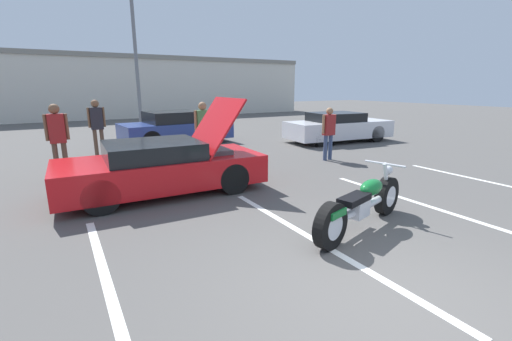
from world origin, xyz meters
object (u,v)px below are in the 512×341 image
at_px(show_car_hood_open, 163,167).
at_px(parked_car_right_row, 338,127).
at_px(parked_car_mid_row, 176,128).
at_px(motorcycle, 362,205).
at_px(light_pole, 137,55).
at_px(spectator_near_motorcycle, 203,127).
at_px(spectator_far_lot, 57,134).
at_px(spectator_midground, 329,129).
at_px(spectator_by_show_car, 97,123).

relative_size(show_car_hood_open, parked_car_right_row, 0.94).
bearing_deg(parked_car_mid_row, motorcycle, -94.79).
height_order(light_pole, spectator_near_motorcycle, light_pole).
bearing_deg(parked_car_right_row, parked_car_mid_row, 160.78).
distance_m(show_car_hood_open, parked_car_right_row, 8.80).
bearing_deg(parked_car_mid_row, spectator_far_lot, -143.01).
xyz_separation_m(light_pole, spectator_midground, (3.10, -11.31, -2.84)).
xyz_separation_m(spectator_near_motorcycle, spectator_far_lot, (-3.72, 0.14, 0.02)).
height_order(spectator_midground, spectator_far_lot, spectator_far_lot).
height_order(parked_car_mid_row, spectator_by_show_car, spectator_by_show_car).
bearing_deg(parked_car_right_row, light_pole, 129.60).
xyz_separation_m(spectator_by_show_car, spectator_far_lot, (-1.14, -2.48, 0.01)).
height_order(motorcycle, show_car_hood_open, show_car_hood_open).
relative_size(parked_car_right_row, spectator_far_lot, 2.47).
xyz_separation_m(motorcycle, spectator_midground, (3.14, 4.31, 0.54)).
bearing_deg(parked_car_mid_row, parked_car_right_row, -29.43).
bearing_deg(spectator_midground, parked_car_mid_row, 120.56).
distance_m(motorcycle, spectator_by_show_car, 8.99).
height_order(spectator_by_show_car, spectator_midground, spectator_by_show_car).
height_order(parked_car_mid_row, spectator_near_motorcycle, spectator_near_motorcycle).
relative_size(spectator_by_show_car, spectator_far_lot, 1.00).
bearing_deg(show_car_hood_open, spectator_near_motorcycle, 53.37).
bearing_deg(spectator_far_lot, show_car_hood_open, -52.86).
xyz_separation_m(motorcycle, spectator_far_lot, (-4.04, 6.00, 0.69)).
xyz_separation_m(parked_car_mid_row, parked_car_right_row, (5.96, -2.74, -0.03)).
xyz_separation_m(motorcycle, show_car_hood_open, (-2.17, 3.53, 0.16)).
xyz_separation_m(motorcycle, parked_car_right_row, (5.97, 6.87, 0.18)).
height_order(show_car_hood_open, parked_car_right_row, show_car_hood_open).
relative_size(show_car_hood_open, spectator_by_show_car, 2.32).
relative_size(motorcycle, parked_car_right_row, 0.55).
xyz_separation_m(show_car_hood_open, spectator_near_motorcycle, (1.85, 2.33, 0.51)).
height_order(parked_car_mid_row, parked_car_right_row, parked_car_mid_row).
distance_m(parked_car_mid_row, spectator_midground, 6.17).
relative_size(parked_car_mid_row, spectator_far_lot, 2.35).
bearing_deg(parked_car_right_row, spectator_near_motorcycle, -165.45).
height_order(light_pole, parked_car_mid_row, light_pole).
distance_m(parked_car_right_row, spectator_midground, 3.83).
bearing_deg(parked_car_right_row, spectator_midground, -132.36).
xyz_separation_m(light_pole, spectator_near_motorcycle, (-0.37, -9.75, -2.72)).
distance_m(motorcycle, spectator_midground, 5.36).
height_order(spectator_near_motorcycle, spectator_midground, spectator_near_motorcycle).
bearing_deg(spectator_by_show_car, parked_car_mid_row, 21.16).
distance_m(motorcycle, show_car_hood_open, 4.15).
relative_size(spectator_by_show_car, spectator_midground, 1.13).
distance_m(spectator_midground, spectator_far_lot, 7.38).
bearing_deg(spectator_by_show_car, spectator_near_motorcycle, -45.46).
distance_m(light_pole, spectator_by_show_car, 8.17).
height_order(motorcycle, spectator_by_show_car, spectator_by_show_car).
distance_m(parked_car_right_row, spectator_by_show_car, 9.03).
xyz_separation_m(parked_car_mid_row, spectator_far_lot, (-4.05, -3.61, 0.48)).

